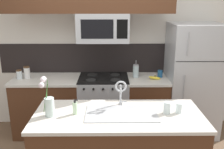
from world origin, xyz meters
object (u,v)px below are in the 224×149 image
object	(u,v)px
flower_vase	(48,103)
storage_jar_medium	(27,72)
coffee_tin	(160,74)
spare_glass	(179,108)
drinking_glass	(167,108)
french_press	(136,71)
banana_bunch	(155,78)
dish_soap_bottle	(75,108)
storage_jar_tall	(19,74)
stove_range	(104,105)
microwave	(103,28)
refrigerator	(192,80)
sink_faucet	(121,90)

from	to	relation	value
flower_vase	storage_jar_medium	bearing A→B (deg)	115.99
coffee_tin	spare_glass	bearing A→B (deg)	-92.11
flower_vase	drinking_glass	bearing A→B (deg)	2.26
french_press	flower_vase	xyz separation A→B (m)	(-1.04, -1.35, 0.04)
banana_bunch	dish_soap_bottle	xyz separation A→B (m)	(-1.06, -1.19, 0.05)
french_press	storage_jar_tall	bearing A→B (deg)	-177.67
stove_range	microwave	distance (m)	1.22
banana_bunch	coffee_tin	size ratio (longest dim) A/B	1.73
dish_soap_bottle	spare_glass	bearing A→B (deg)	0.88
refrigerator	stove_range	bearing A→B (deg)	-179.17
storage_jar_medium	spare_glass	xyz separation A→B (m)	(2.01, -1.25, -0.04)
stove_range	drinking_glass	world-z (taller)	drinking_glass
dish_soap_bottle	banana_bunch	bearing A→B (deg)	48.40
flower_vase	refrigerator	bearing A→B (deg)	34.30
refrigerator	coffee_tin	xyz separation A→B (m)	(-0.50, 0.03, 0.09)
coffee_tin	french_press	bearing A→B (deg)	178.49
dish_soap_bottle	drinking_glass	distance (m)	0.97
microwave	storage_jar_tall	size ratio (longest dim) A/B	5.36
storage_jar_tall	french_press	world-z (taller)	french_press
storage_jar_tall	banana_bunch	xyz separation A→B (m)	(2.07, -0.05, -0.05)
stove_range	microwave	bearing A→B (deg)	-89.84
coffee_tin	banana_bunch	bearing A→B (deg)	-131.49
stove_range	refrigerator	xyz separation A→B (m)	(1.38, 0.02, 0.41)
microwave	refrigerator	bearing A→B (deg)	1.70
coffee_tin	sink_faucet	distance (m)	1.29
microwave	storage_jar_tall	world-z (taller)	microwave
storage_jar_tall	storage_jar_medium	size ratio (longest dim) A/B	0.75
stove_range	storage_jar_tall	world-z (taller)	storage_jar_tall
refrigerator	flower_vase	distance (m)	2.33
refrigerator	microwave	bearing A→B (deg)	-178.30
microwave	sink_faucet	world-z (taller)	microwave
dish_soap_bottle	flower_vase	size ratio (longest dim) A/B	0.39
banana_bunch	coffee_tin	bearing A→B (deg)	48.51
coffee_tin	spare_glass	distance (m)	1.28
coffee_tin	spare_glass	world-z (taller)	same
drinking_glass	flower_vase	distance (m)	1.24
sink_faucet	drinking_glass	xyz separation A→B (m)	(0.48, -0.20, -0.13)
storage_jar_medium	spare_glass	world-z (taller)	storage_jar_medium
storage_jar_tall	dish_soap_bottle	xyz separation A→B (m)	(1.01, -1.24, -0.00)
drinking_glass	storage_jar_medium	bearing A→B (deg)	146.17
storage_jar_tall	banana_bunch	bearing A→B (deg)	-1.31
microwave	drinking_glass	world-z (taller)	microwave
coffee_tin	drinking_glass	distance (m)	1.30
sink_faucet	spare_glass	distance (m)	0.66
spare_glass	flower_vase	distance (m)	1.38
microwave	refrigerator	world-z (taller)	microwave
dish_soap_bottle	spare_glass	world-z (taller)	dish_soap_bottle
sink_faucet	banana_bunch	bearing A→B (deg)	60.16
refrigerator	coffee_tin	bearing A→B (deg)	176.56
storage_jar_medium	spare_glass	distance (m)	2.37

